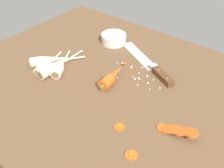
{
  "coord_description": "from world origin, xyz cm",
  "views": [
    {
      "loc": [
        45.33,
        -59.09,
        59.56
      ],
      "look_at": [
        0.0,
        -2.0,
        1.5
      ],
      "focal_mm": 42.63,
      "sensor_mm": 36.0,
      "label": 1
    }
  ],
  "objects_px": {
    "parsnip_front": "(60,66)",
    "carrot_slice_stray_near": "(119,127)",
    "parsnip_mid_right": "(55,66)",
    "prep_bowl": "(114,38)",
    "whole_carrot": "(112,76)",
    "parsnip_back": "(48,60)",
    "carrot_slice_stray_mid": "(131,155)",
    "parsnip_mid_left": "(46,65)",
    "carrot_slice_stack": "(177,130)",
    "chefs_knife": "(145,61)"
  },
  "relations": [
    {
      "from": "parsnip_front",
      "to": "carrot_slice_stray_near",
      "type": "bearing_deg",
      "value": -14.8
    },
    {
      "from": "parsnip_mid_left",
      "to": "parsnip_back",
      "type": "relative_size",
      "value": 0.91
    },
    {
      "from": "parsnip_mid_left",
      "to": "carrot_slice_stray_mid",
      "type": "relative_size",
      "value": 4.85
    },
    {
      "from": "whole_carrot",
      "to": "carrot_slice_stray_near",
      "type": "height_order",
      "value": "whole_carrot"
    },
    {
      "from": "parsnip_mid_left",
      "to": "carrot_slice_stray_near",
      "type": "distance_m",
      "value": 0.41
    },
    {
      "from": "parsnip_front",
      "to": "carrot_slice_stack",
      "type": "xyz_separation_m",
      "value": [
        0.5,
        -0.01,
        -0.01
      ]
    },
    {
      "from": "parsnip_front",
      "to": "carrot_slice_stray_near",
      "type": "relative_size",
      "value": 5.41
    },
    {
      "from": "parsnip_mid_left",
      "to": "parsnip_mid_right",
      "type": "relative_size",
      "value": 0.74
    },
    {
      "from": "parsnip_mid_right",
      "to": "whole_carrot",
      "type": "bearing_deg",
      "value": 21.14
    },
    {
      "from": "carrot_slice_stray_mid",
      "to": "parsnip_back",
      "type": "bearing_deg",
      "value": 163.25
    },
    {
      "from": "parsnip_front",
      "to": "parsnip_mid_right",
      "type": "xyz_separation_m",
      "value": [
        -0.02,
        -0.01,
        -0.0
      ]
    },
    {
      "from": "parsnip_front",
      "to": "prep_bowl",
      "type": "relative_size",
      "value": 1.55
    },
    {
      "from": "parsnip_front",
      "to": "parsnip_mid_right",
      "type": "relative_size",
      "value": 0.74
    },
    {
      "from": "chefs_knife",
      "to": "parsnip_mid_left",
      "type": "distance_m",
      "value": 0.39
    },
    {
      "from": "parsnip_mid_right",
      "to": "prep_bowl",
      "type": "relative_size",
      "value": 2.11
    },
    {
      "from": "whole_carrot",
      "to": "prep_bowl",
      "type": "height_order",
      "value": "whole_carrot"
    },
    {
      "from": "parsnip_mid_left",
      "to": "carrot_slice_stray_mid",
      "type": "distance_m",
      "value": 0.5
    },
    {
      "from": "parsnip_back",
      "to": "carrot_slice_stray_mid",
      "type": "xyz_separation_m",
      "value": [
        0.51,
        -0.15,
        -0.02
      ]
    },
    {
      "from": "parsnip_mid_left",
      "to": "prep_bowl",
      "type": "height_order",
      "value": "same"
    },
    {
      "from": "chefs_knife",
      "to": "parsnip_mid_right",
      "type": "distance_m",
      "value": 0.36
    },
    {
      "from": "chefs_knife",
      "to": "carrot_slice_stray_near",
      "type": "bearing_deg",
      "value": -69.27
    },
    {
      "from": "parsnip_back",
      "to": "carrot_slice_stray_near",
      "type": "relative_size",
      "value": 5.96
    },
    {
      "from": "carrot_slice_stray_near",
      "to": "carrot_slice_stack",
      "type": "bearing_deg",
      "value": 30.69
    },
    {
      "from": "parsnip_front",
      "to": "carrot_slice_stack",
      "type": "relative_size",
      "value": 1.45
    },
    {
      "from": "whole_carrot",
      "to": "parsnip_front",
      "type": "relative_size",
      "value": 1.05
    },
    {
      "from": "chefs_knife",
      "to": "parsnip_mid_left",
      "type": "height_order",
      "value": "parsnip_mid_left"
    },
    {
      "from": "parsnip_mid_right",
      "to": "carrot_slice_stack",
      "type": "bearing_deg",
      "value": 0.38
    },
    {
      "from": "parsnip_mid_left",
      "to": "carrot_slice_stack",
      "type": "xyz_separation_m",
      "value": [
        0.54,
        0.02,
        -0.01
      ]
    },
    {
      "from": "whole_carrot",
      "to": "parsnip_mid_left",
      "type": "height_order",
      "value": "whole_carrot"
    },
    {
      "from": "parsnip_back",
      "to": "prep_bowl",
      "type": "distance_m",
      "value": 0.31
    },
    {
      "from": "carrot_slice_stray_near",
      "to": "parsnip_front",
      "type": "bearing_deg",
      "value": 165.2
    },
    {
      "from": "parsnip_mid_right",
      "to": "parsnip_back",
      "type": "height_order",
      "value": "same"
    },
    {
      "from": "chefs_knife",
      "to": "carrot_slice_stray_mid",
      "type": "distance_m",
      "value": 0.46
    },
    {
      "from": "whole_carrot",
      "to": "parsnip_front",
      "type": "xyz_separation_m",
      "value": [
        -0.2,
        -0.07,
        -0.0
      ]
    },
    {
      "from": "carrot_slice_stray_mid",
      "to": "carrot_slice_stack",
      "type": "bearing_deg",
      "value": 68.14
    },
    {
      "from": "whole_carrot",
      "to": "prep_bowl",
      "type": "bearing_deg",
      "value": 126.93
    },
    {
      "from": "carrot_slice_stack",
      "to": "carrot_slice_stray_near",
      "type": "bearing_deg",
      "value": -149.31
    },
    {
      "from": "carrot_slice_stack",
      "to": "whole_carrot",
      "type": "bearing_deg",
      "value": 165.35
    },
    {
      "from": "carrot_slice_stack",
      "to": "prep_bowl",
      "type": "xyz_separation_m",
      "value": [
        -0.47,
        0.3,
        0.01
      ]
    },
    {
      "from": "parsnip_mid_right",
      "to": "carrot_slice_stray_near",
      "type": "bearing_deg",
      "value": -12.49
    },
    {
      "from": "parsnip_back",
      "to": "carrot_slice_stray_mid",
      "type": "distance_m",
      "value": 0.53
    },
    {
      "from": "parsnip_mid_left",
      "to": "carrot_slice_stray_near",
      "type": "bearing_deg",
      "value": -8.98
    },
    {
      "from": "parsnip_front",
      "to": "parsnip_back",
      "type": "relative_size",
      "value": 0.91
    },
    {
      "from": "parsnip_mid_left",
      "to": "prep_bowl",
      "type": "xyz_separation_m",
      "value": [
        0.07,
        0.33,
        0.0
      ]
    },
    {
      "from": "parsnip_mid_left",
      "to": "carrot_slice_stack",
      "type": "relative_size",
      "value": 1.45
    },
    {
      "from": "parsnip_back",
      "to": "prep_bowl",
      "type": "xyz_separation_m",
      "value": [
        0.09,
        0.3,
        0.0
      ]
    },
    {
      "from": "carrot_slice_stack",
      "to": "carrot_slice_stray_near",
      "type": "relative_size",
      "value": 3.74
    },
    {
      "from": "parsnip_mid_right",
      "to": "carrot_slice_stack",
      "type": "relative_size",
      "value": 1.97
    },
    {
      "from": "parsnip_back",
      "to": "carrot_slice_stack",
      "type": "relative_size",
      "value": 1.59
    },
    {
      "from": "whole_carrot",
      "to": "carrot_slice_stray_near",
      "type": "bearing_deg",
      "value": -46.16
    }
  ]
}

